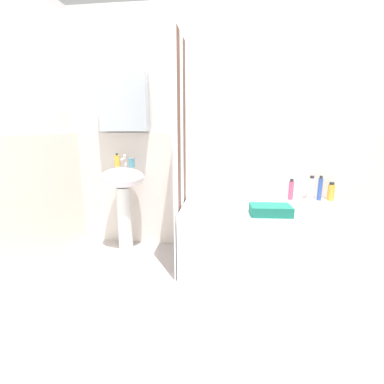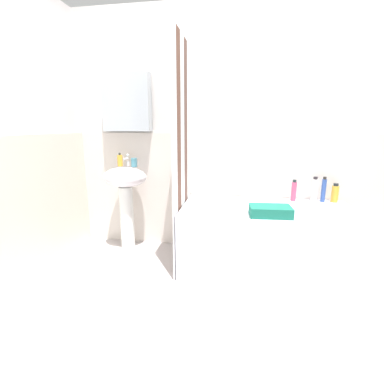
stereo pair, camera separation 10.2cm
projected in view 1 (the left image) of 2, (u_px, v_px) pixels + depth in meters
The scene contains 14 objects.
ground_plane at pixel (217, 325), 1.88m from camera, with size 4.80×5.60×0.04m, color #BAB0AF.
wall_back_tiled at pixel (218, 139), 2.85m from camera, with size 3.60×0.18×2.40m.
wall_left_tiled at pixel (13, 146), 2.14m from camera, with size 0.07×1.81×2.40m.
sink at pixel (123, 191), 2.85m from camera, with size 0.44×0.34×0.87m.
faucet at pixel (124, 161), 2.86m from camera, with size 0.03×0.12×0.12m.
soap_dispenser at pixel (117, 161), 2.86m from camera, with size 0.05×0.05×0.14m.
toothbrush_cup at pixel (132, 163), 2.82m from camera, with size 0.06×0.06×0.09m, color teal.
bathtub at pixel (264, 237), 2.58m from camera, with size 1.48×0.75×0.57m, color white.
shower_curtain at pixel (181, 157), 2.51m from camera, with size 0.01×0.75×2.00m.
shampoo_bottle at pixel (331, 192), 2.71m from camera, with size 0.06×0.06×0.18m.
conditioner_bottle at pixel (320, 189), 2.71m from camera, with size 0.04×0.04×0.24m.
body_wash_bottle at pixel (311, 188), 2.73m from camera, with size 0.05×0.05×0.24m.
lotion_bottle at pixel (291, 190), 2.74m from camera, with size 0.05×0.05×0.20m.
towel_folded at pixel (271, 210), 2.28m from camera, with size 0.32×0.20×0.08m, color #1C6F5A.
Camera 1 is at (0.03, -1.64, 1.27)m, focal length 26.53 mm.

